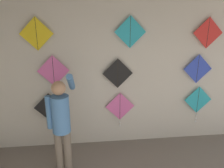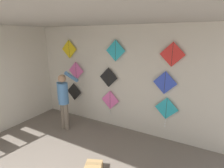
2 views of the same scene
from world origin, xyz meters
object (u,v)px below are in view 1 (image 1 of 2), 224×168
Objects in this scene: kite_0 at (49,107)px; kite_2 at (198,102)px; shopkeeper at (61,121)px; kite_3 at (53,71)px; kite_5 at (198,69)px; kite_6 at (36,34)px; kite_4 at (118,73)px; kite_8 at (208,33)px; kite_7 at (130,32)px; kite_1 at (120,108)px.

kite_0 is 2.85m from kite_2.
kite_2 is at bearing 22.58° from shopkeeper.
shopkeeper is 3.01× the size of kite_3.
kite_6 reaches higher than kite_5.
kite_4 is 1.76m from kite_8.
kite_2 is 1.38× the size of kite_7.
kite_6 is at bearing 180.00° from kite_4.
kite_7 reaches higher than kite_2.
kite_4 is (-0.05, 0.00, 0.68)m from kite_1.
kite_2 is at bearing -0.02° from kite_0.
kite_8 reaches higher than kite_1.
kite_5 is (1.46, 0.00, 0.72)m from kite_1.
shopkeeper is at bearing -146.66° from kite_7.
kite_1 is 0.68m from kite_4.
kite_7 is (1.56, 0.00, 0.02)m from kite_6.
kite_7 is 1.41m from kite_8.
kite_6 is (-0.40, 0.77, 1.21)m from shopkeeper.
kite_3 is (-0.18, 0.77, 0.58)m from shopkeeper.
kite_1 is at bearing 179.99° from kite_2.
kite_2 is 1.94m from kite_7.
kite_5 is at bearing 23.15° from shopkeeper.
shopkeeper is at bearing -163.42° from kite_8.
shopkeeper reaches higher than kite_2.
kite_6 is 2.97m from kite_8.
kite_5 reaches higher than shopkeeper.
kite_8 reaches higher than kite_0.
kite_4 is 1.00× the size of kite_5.
kite_2 reaches higher than kite_1.
kite_3 is at bearing 180.00° from kite_8.
kite_2 is at bearing -0.02° from kite_3.
kite_8 reaches higher than kite_4.
kite_0 is 1.00× the size of kite_5.
kite_8 is (0.11, 0.00, 0.66)m from kite_5.
kite_1 is 1.40m from kite_3.
kite_7 reaches higher than kite_1.
kite_6 is at bearing 123.33° from shopkeeper.
shopkeeper is at bearing -62.56° from kite_6.
kite_0 is 1.00× the size of kite_8.
kite_5 is 1.47m from kite_7.
kite_1 is 1.25× the size of kite_7.
kite_6 is at bearing 179.97° from kite_1.
kite_4 is 1.51m from kite_5.
kite_0 is 3.16m from kite_8.
kite_2 is at bearing -0.01° from kite_1.
kite_4 reaches higher than kite_1.
kite_6 is (-2.95, 0.00, 1.34)m from kite_2.
kite_0 reaches higher than kite_1.
kite_7 is (0.21, 0.00, 0.73)m from kite_4.
kite_4 reaches higher than kite_2.
kite_8 is (2.88, 0.00, 1.31)m from kite_0.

